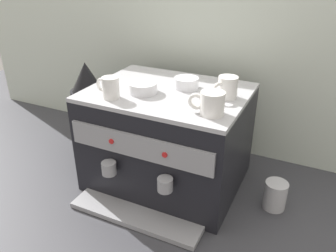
% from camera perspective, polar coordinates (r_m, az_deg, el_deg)
% --- Properties ---
extents(ground_plane, '(4.00, 4.00, 0.00)m').
position_cam_1_polar(ground_plane, '(1.55, 0.00, -8.72)').
color(ground_plane, '#38383D').
extents(tiled_backsplash_wall, '(2.80, 0.03, 0.95)m').
position_cam_1_polar(tiled_backsplash_wall, '(1.67, 5.85, 11.97)').
color(tiled_backsplash_wall, silver).
rests_on(tiled_backsplash_wall, ground_plane).
extents(espresso_machine, '(0.62, 0.59, 0.42)m').
position_cam_1_polar(espresso_machine, '(1.43, -0.08, -2.00)').
color(espresso_machine, black).
rests_on(espresso_machine, ground_plane).
extents(ceramic_cup_0, '(0.11, 0.06, 0.08)m').
position_cam_1_polar(ceramic_cup_0, '(1.28, -9.73, 6.40)').
color(ceramic_cup_0, white).
rests_on(ceramic_cup_0, espresso_machine).
extents(ceramic_cup_1, '(0.08, 0.11, 0.08)m').
position_cam_1_polar(ceramic_cup_1, '(1.28, 9.84, 6.39)').
color(ceramic_cup_1, white).
rests_on(ceramic_cup_1, espresso_machine).
extents(ceramic_cup_2, '(0.13, 0.08, 0.08)m').
position_cam_1_polar(ceramic_cup_2, '(1.13, 7.22, 3.82)').
color(ceramic_cup_2, white).
rests_on(ceramic_cup_2, espresso_machine).
extents(ceramic_bowl_0, '(0.10, 0.10, 0.04)m').
position_cam_1_polar(ceramic_bowl_0, '(1.37, 3.10, 7.20)').
color(ceramic_bowl_0, white).
rests_on(ceramic_bowl_0, espresso_machine).
extents(ceramic_bowl_1, '(0.11, 0.11, 0.04)m').
position_cam_1_polar(ceramic_bowl_1, '(1.32, -4.25, 6.41)').
color(ceramic_bowl_1, white).
rests_on(ceramic_bowl_1, espresso_machine).
extents(coffee_grinder, '(0.16, 0.16, 0.46)m').
position_cam_1_polar(coffee_grinder, '(1.70, -12.97, 2.48)').
color(coffee_grinder, black).
rests_on(coffee_grinder, ground_plane).
extents(milk_pitcher, '(0.09, 0.09, 0.12)m').
position_cam_1_polar(milk_pitcher, '(1.42, 17.56, -11.01)').
color(milk_pitcher, '#B7B7BC').
rests_on(milk_pitcher, ground_plane).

